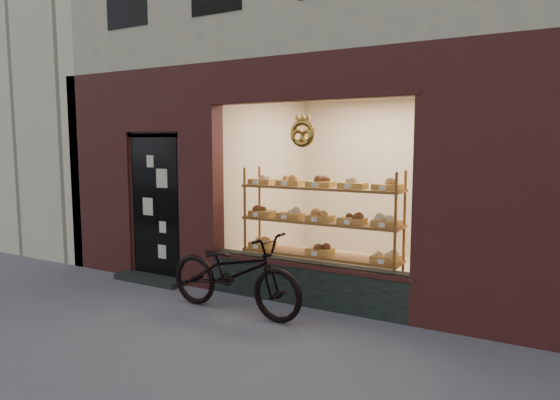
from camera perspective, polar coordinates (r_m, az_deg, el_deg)
The scene contains 4 objects.
ground at distance 5.10m, azimuth -13.25°, elevation -17.19°, with size 90.00×90.00×0.00m, color #4F5057.
neighbor_left at distance 15.79m, azimuth -26.23°, elevation 14.85°, with size 12.00×7.00×9.00m, color beige.
display_shelf at distance 6.66m, azimuth 4.61°, elevation -3.39°, with size 2.20×0.45×1.70m.
bicycle at distance 6.06m, azimuth -5.23°, elevation -8.25°, with size 0.66×1.88×0.99m, color black.
Camera 1 is at (3.21, -3.40, 2.04)m, focal length 32.00 mm.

